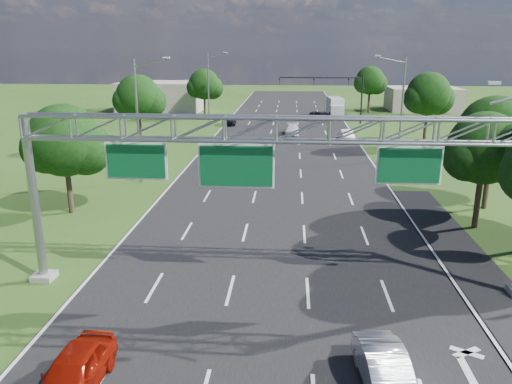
# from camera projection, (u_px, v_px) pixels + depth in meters

# --- Properties ---
(ground) EXTENTS (220.00, 220.00, 0.00)m
(ground) POSITION_uv_depth(u_px,v_px,m) (279.00, 185.00, 40.83)
(ground) COLOR #264414
(ground) RESTS_ON ground
(road) EXTENTS (18.00, 180.00, 0.02)m
(road) POSITION_uv_depth(u_px,v_px,m) (279.00, 185.00, 40.83)
(road) COLOR black
(road) RESTS_ON ground
(road_flare) EXTENTS (3.00, 30.00, 0.02)m
(road_flare) POSITION_uv_depth(u_px,v_px,m) (476.00, 275.00, 24.81)
(road_flare) COLOR black
(road_flare) RESTS_ON ground
(sign_gantry) EXTENTS (23.50, 1.00, 9.56)m
(sign_gantry) POSITION_uv_depth(u_px,v_px,m) (278.00, 143.00, 21.63)
(sign_gantry) COLOR gray
(sign_gantry) RESTS_ON ground
(traffic_signal) EXTENTS (12.21, 0.24, 7.00)m
(traffic_signal) POSITION_uv_depth(u_px,v_px,m) (338.00, 88.00, 72.37)
(traffic_signal) COLOR black
(traffic_signal) RESTS_ON ground
(streetlight_l_near) EXTENTS (2.97, 0.22, 10.16)m
(streetlight_l_near) POSITION_uv_depth(u_px,v_px,m) (140.00, 116.00, 40.04)
(streetlight_l_near) COLOR gray
(streetlight_l_near) RESTS_ON ground
(streetlight_l_far) EXTENTS (2.97, 0.22, 10.16)m
(streetlight_l_far) POSITION_uv_depth(u_px,v_px,m) (210.00, 84.00, 73.55)
(streetlight_l_far) COLOR gray
(streetlight_l_far) RESTS_ON ground
(streetlight_r_mid) EXTENTS (2.97, 0.22, 10.16)m
(streetlight_r_mid) POSITION_uv_depth(u_px,v_px,m) (400.00, 104.00, 48.06)
(streetlight_r_mid) COLOR gray
(streetlight_r_mid) RESTS_ON ground
(tree_verge_la) EXTENTS (5.76, 4.80, 7.40)m
(tree_verge_la) POSITION_uv_depth(u_px,v_px,m) (66.00, 144.00, 32.83)
(tree_verge_la) COLOR #2D2116
(tree_verge_la) RESTS_ON ground
(tree_verge_lb) EXTENTS (5.76, 4.80, 8.06)m
(tree_verge_lb) POSITION_uv_depth(u_px,v_px,m) (139.00, 99.00, 54.80)
(tree_verge_lb) COLOR #2D2116
(tree_verge_lb) RESTS_ON ground
(tree_verge_lc) EXTENTS (5.76, 4.80, 7.62)m
(tree_verge_lc) POSITION_uv_depth(u_px,v_px,m) (205.00, 86.00, 78.65)
(tree_verge_lc) COLOR #2D2116
(tree_verge_lc) RESTS_ON ground
(tree_verge_rd) EXTENTS (5.76, 4.80, 8.28)m
(tree_verge_rd) POSITION_uv_depth(u_px,v_px,m) (429.00, 96.00, 55.41)
(tree_verge_rd) COLOR #2D2116
(tree_verge_rd) RESTS_ON ground
(tree_verge_re) EXTENTS (5.76, 4.80, 7.84)m
(tree_verge_re) POSITION_uv_depth(u_px,v_px,m) (370.00, 82.00, 84.39)
(tree_verge_re) COLOR #2D2116
(tree_verge_re) RESTS_ON ground
(building_left) EXTENTS (14.00, 10.00, 5.00)m
(building_left) POSITION_uv_depth(u_px,v_px,m) (162.00, 96.00, 87.59)
(building_left) COLOR gray
(building_left) RESTS_ON ground
(building_right) EXTENTS (12.00, 9.00, 4.00)m
(building_right) POSITION_uv_depth(u_px,v_px,m) (423.00, 99.00, 88.40)
(building_right) COLOR gray
(building_right) RESTS_ON ground
(red_coupe) EXTENTS (1.79, 4.21, 1.42)m
(red_coupe) POSITION_uv_depth(u_px,v_px,m) (74.00, 372.00, 16.25)
(red_coupe) COLOR #931406
(red_coupe) RESTS_ON ground
(silver_sedan) EXTENTS (1.84, 4.21, 1.35)m
(silver_sedan) POSITION_uv_depth(u_px,v_px,m) (386.00, 372.00, 16.35)
(silver_sedan) COLOR silver
(silver_sedan) RESTS_ON ground
(car_queue_a) EXTENTS (1.73, 4.24, 1.23)m
(car_queue_a) POSITION_uv_depth(u_px,v_px,m) (292.00, 130.00, 64.41)
(car_queue_a) COLOR white
(car_queue_a) RESTS_ON ground
(car_queue_b) EXTENTS (2.01, 4.28, 1.19)m
(car_queue_b) POSITION_uv_depth(u_px,v_px,m) (316.00, 116.00, 77.45)
(car_queue_b) COLOR black
(car_queue_b) RESTS_ON ground
(car_queue_c) EXTENTS (1.83, 4.09, 1.37)m
(car_queue_c) POSITION_uv_depth(u_px,v_px,m) (230.00, 120.00, 72.22)
(car_queue_c) COLOR black
(car_queue_c) RESTS_ON ground
(car_queue_d) EXTENTS (1.79, 4.02, 1.28)m
(car_queue_d) POSITION_uv_depth(u_px,v_px,m) (346.00, 135.00, 60.31)
(car_queue_d) COLOR silver
(car_queue_d) RESTS_ON ground
(box_truck) EXTENTS (2.59, 7.64, 2.84)m
(box_truck) POSITION_uv_depth(u_px,v_px,m) (335.00, 107.00, 81.88)
(box_truck) COLOR silver
(box_truck) RESTS_ON ground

